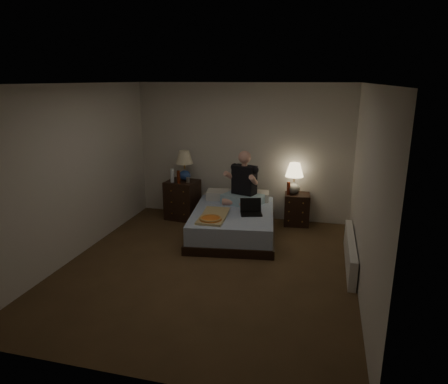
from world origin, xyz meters
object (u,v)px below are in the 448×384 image
(lamp_left, at_px, (185,166))
(nightstand_right, at_px, (297,209))
(pizza_box, at_px, (211,219))
(soda_can, at_px, (188,180))
(person, at_px, (243,178))
(laptop, at_px, (251,207))
(radiator, at_px, (350,252))
(lamp_right, at_px, (294,179))
(beer_bottle_left, at_px, (178,177))
(bed, at_px, (233,223))
(nightstand_left, at_px, (183,200))
(beer_bottle_right, at_px, (288,188))
(water_bottle, at_px, (172,176))

(lamp_left, bearing_deg, nightstand_right, 2.98)
(pizza_box, bearing_deg, nightstand_right, 47.00)
(soda_can, bearing_deg, lamp_left, 127.10)
(person, bearing_deg, lamp_left, -174.15)
(lamp_left, distance_m, person, 1.20)
(soda_can, relative_size, laptop, 0.29)
(lamp_left, distance_m, radiator, 3.36)
(lamp_right, bearing_deg, soda_can, -172.15)
(lamp_right, distance_m, person, 0.93)
(radiator, bearing_deg, beer_bottle_left, 158.93)
(nightstand_right, relative_size, laptop, 1.68)
(lamp_left, height_order, laptop, lamp_left)
(bed, xyz_separation_m, nightstand_right, (0.99, 0.81, 0.07))
(nightstand_left, xyz_separation_m, beer_bottle_right, (1.96, 0.11, 0.33))
(water_bottle, relative_size, soda_can, 2.50)
(beer_bottle_left, relative_size, beer_bottle_right, 1.00)
(nightstand_right, height_order, person, person)
(bed, xyz_separation_m, lamp_left, (-1.10, 0.71, 0.78))
(nightstand_right, height_order, beer_bottle_left, beer_bottle_left)
(beer_bottle_right, xyz_separation_m, pizza_box, (-1.05, -1.35, -0.21))
(nightstand_left, height_order, laptop, nightstand_left)
(nightstand_right, distance_m, laptop, 1.18)
(person, height_order, radiator, person)
(bed, xyz_separation_m, soda_can, (-0.98, 0.56, 0.55))
(bed, height_order, beer_bottle_right, beer_bottle_right)
(lamp_left, distance_m, beer_bottle_right, 1.96)
(bed, xyz_separation_m, laptop, (0.33, -0.12, 0.34))
(bed, relative_size, lamp_left, 3.14)
(nightstand_right, xyz_separation_m, pizza_box, (-1.21, -1.42, 0.19))
(lamp_left, bearing_deg, water_bottle, -130.69)
(nightstand_left, relative_size, water_bottle, 2.89)
(laptop, xyz_separation_m, pizza_box, (-0.54, -0.48, -0.08))
(nightstand_right, relative_size, radiator, 0.36)
(water_bottle, relative_size, beer_bottle_left, 1.09)
(nightstand_right, distance_m, beer_bottle_left, 2.22)
(nightstand_right, distance_m, beer_bottle_right, 0.44)
(nightstand_right, distance_m, person, 1.17)
(bed, bearing_deg, lamp_left, 139.48)
(beer_bottle_right, relative_size, person, 0.25)
(nightstand_right, distance_m, lamp_right, 0.57)
(radiator, bearing_deg, laptop, 159.93)
(nightstand_left, height_order, pizza_box, nightstand_left)
(water_bottle, bearing_deg, pizza_box, -46.52)
(beer_bottle_right, xyz_separation_m, laptop, (-0.51, -0.87, -0.13))
(nightstand_right, height_order, lamp_left, lamp_left)
(soda_can, bearing_deg, beer_bottle_left, -152.23)
(bed, distance_m, beer_bottle_left, 1.38)
(nightstand_left, bearing_deg, lamp_left, 73.71)
(water_bottle, relative_size, laptop, 0.74)
(soda_can, bearing_deg, nightstand_left, 151.55)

